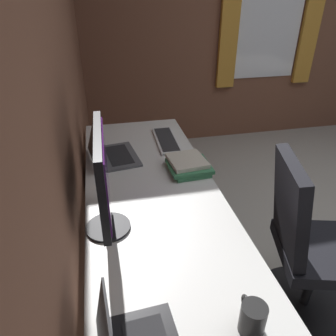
# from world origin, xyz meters

# --- Properties ---
(wall_back) EXTENTS (4.97, 0.10, 2.60)m
(wall_back) POSITION_xyz_m (0.00, 2.07, 1.30)
(wall_back) COLOR brown
(wall_back) RESTS_ON ground
(wall_right) EXTENTS (0.10, 4.65, 2.60)m
(wall_right) POSITION_xyz_m (2.24, 0.00, 1.30)
(wall_right) COLOR brown
(wall_right) RESTS_ON ground
(window_panel) EXTENTS (0.02, 0.72, 1.26)m
(window_panel) POSITION_xyz_m (2.18, -0.02, 1.35)
(window_panel) COLOR white
(curtain_near) EXTENTS (0.05, 0.20, 1.42)m
(curtain_near) POSITION_xyz_m (2.15, -0.50, 1.35)
(curtain_near) COLOR gold
(curtain_far) EXTENTS (0.05, 0.20, 1.42)m
(curtain_far) POSITION_xyz_m (2.15, 0.46, 1.35)
(curtain_far) COLOR gold
(desk) EXTENTS (2.27, 0.70, 0.73)m
(desk) POSITION_xyz_m (-0.07, 1.65, 0.67)
(desk) COLOR white
(desk) RESTS_ON ground
(drawer_pedestal) EXTENTS (0.40, 0.51, 0.69)m
(drawer_pedestal) POSITION_xyz_m (0.48, 1.68, 0.35)
(drawer_pedestal) COLOR white
(drawer_pedestal) RESTS_ON ground
(monitor_primary) EXTENTS (0.47, 0.20, 0.47)m
(monitor_primary) POSITION_xyz_m (-0.17, 1.90, 1.00)
(monitor_primary) COLOR black
(monitor_primary) RESTS_ON desk
(laptop_left) EXTENTS (0.38, 0.32, 0.21)m
(laptop_left) POSITION_xyz_m (0.49, 1.85, 0.78)
(laptop_left) COLOR #595B60
(laptop_left) RESTS_ON desk
(keyboard_main) EXTENTS (0.42, 0.15, 0.02)m
(keyboard_main) POSITION_xyz_m (0.66, 1.46, 0.74)
(keyboard_main) COLOR silver
(keyboard_main) RESTS_ON desk
(book_stack_near) EXTENTS (0.26, 0.24, 0.07)m
(book_stack_near) POSITION_xyz_m (0.25, 1.41, 0.76)
(book_stack_near) COLOR #3D8456
(book_stack_near) RESTS_ON desk
(coffee_mug) EXTENTS (0.12, 0.08, 0.11)m
(coffee_mug) POSITION_xyz_m (-0.76, 1.48, 0.79)
(coffee_mug) COLOR black
(coffee_mug) RESTS_ON desk
(office_chair) EXTENTS (0.56, 0.60, 0.97)m
(office_chair) POSITION_xyz_m (-0.26, 0.90, 0.46)
(office_chair) COLOR black
(office_chair) RESTS_ON ground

